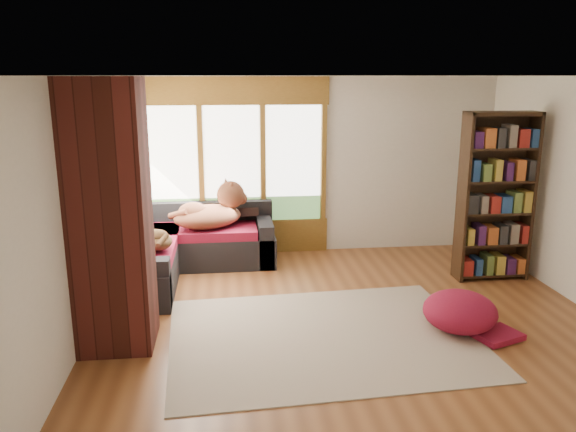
{
  "coord_description": "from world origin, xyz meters",
  "views": [
    {
      "loc": [
        -1.32,
        -5.67,
        2.6
      ],
      "look_at": [
        -0.56,
        0.89,
        0.95
      ],
      "focal_mm": 35.0,
      "sensor_mm": 36.0,
      "label": 1
    }
  ],
  "objects_px": {
    "area_rug": "(323,336)",
    "pouf": "(460,310)",
    "brick_chimney": "(111,217)",
    "bookshelf": "(496,197)",
    "dog_brindle": "(149,234)",
    "dog_tan": "(213,209)",
    "sectional_sofa": "(179,251)"
  },
  "relations": [
    {
      "from": "area_rug",
      "to": "pouf",
      "type": "height_order",
      "value": "pouf"
    },
    {
      "from": "brick_chimney",
      "to": "area_rug",
      "type": "height_order",
      "value": "brick_chimney"
    },
    {
      "from": "bookshelf",
      "to": "dog_brindle",
      "type": "relative_size",
      "value": 2.68
    },
    {
      "from": "area_rug",
      "to": "dog_tan",
      "type": "distance_m",
      "value": 2.77
    },
    {
      "from": "brick_chimney",
      "to": "dog_tan",
      "type": "xyz_separation_m",
      "value": [
        0.92,
        2.29,
        -0.49
      ]
    },
    {
      "from": "bookshelf",
      "to": "pouf",
      "type": "height_order",
      "value": "bookshelf"
    },
    {
      "from": "bookshelf",
      "to": "dog_tan",
      "type": "xyz_separation_m",
      "value": [
        -3.62,
        0.92,
        -0.27
      ]
    },
    {
      "from": "dog_tan",
      "to": "dog_brindle",
      "type": "xyz_separation_m",
      "value": [
        -0.77,
        -0.88,
        -0.08
      ]
    },
    {
      "from": "area_rug",
      "to": "dog_brindle",
      "type": "height_order",
      "value": "dog_brindle"
    },
    {
      "from": "brick_chimney",
      "to": "sectional_sofa",
      "type": "distance_m",
      "value": 2.32
    },
    {
      "from": "sectional_sofa",
      "to": "dog_brindle",
      "type": "xyz_separation_m",
      "value": [
        -0.3,
        -0.63,
        0.43
      ]
    },
    {
      "from": "pouf",
      "to": "dog_brindle",
      "type": "relative_size",
      "value": 0.94
    },
    {
      "from": "area_rug",
      "to": "dog_brindle",
      "type": "bearing_deg",
      "value": 141.25
    },
    {
      "from": "area_rug",
      "to": "dog_brindle",
      "type": "relative_size",
      "value": 3.82
    },
    {
      "from": "sectional_sofa",
      "to": "area_rug",
      "type": "height_order",
      "value": "sectional_sofa"
    },
    {
      "from": "brick_chimney",
      "to": "sectional_sofa",
      "type": "height_order",
      "value": "brick_chimney"
    },
    {
      "from": "area_rug",
      "to": "brick_chimney",
      "type": "bearing_deg",
      "value": 177.02
    },
    {
      "from": "bookshelf",
      "to": "sectional_sofa",
      "type": "bearing_deg",
      "value": 170.56
    },
    {
      "from": "brick_chimney",
      "to": "bookshelf",
      "type": "height_order",
      "value": "brick_chimney"
    },
    {
      "from": "pouf",
      "to": "brick_chimney",
      "type": "bearing_deg",
      "value": 178.26
    },
    {
      "from": "area_rug",
      "to": "bookshelf",
      "type": "bearing_deg",
      "value": 30.54
    },
    {
      "from": "dog_brindle",
      "to": "brick_chimney",
      "type": "bearing_deg",
      "value": 141.24
    },
    {
      "from": "area_rug",
      "to": "sectional_sofa",
      "type": "bearing_deg",
      "value": 126.54
    },
    {
      "from": "sectional_sofa",
      "to": "dog_tan",
      "type": "height_order",
      "value": "dog_tan"
    },
    {
      "from": "brick_chimney",
      "to": "dog_brindle",
      "type": "relative_size",
      "value": 3.21
    },
    {
      "from": "area_rug",
      "to": "pouf",
      "type": "xyz_separation_m",
      "value": [
        1.45,
        0.0,
        0.21
      ]
    },
    {
      "from": "pouf",
      "to": "dog_brindle",
      "type": "height_order",
      "value": "dog_brindle"
    },
    {
      "from": "dog_tan",
      "to": "dog_brindle",
      "type": "relative_size",
      "value": 1.39
    },
    {
      "from": "sectional_sofa",
      "to": "brick_chimney",
      "type": "bearing_deg",
      "value": -103.29
    },
    {
      "from": "bookshelf",
      "to": "area_rug",
      "type": "bearing_deg",
      "value": -149.46
    },
    {
      "from": "bookshelf",
      "to": "dog_tan",
      "type": "height_order",
      "value": "bookshelf"
    },
    {
      "from": "sectional_sofa",
      "to": "bookshelf",
      "type": "distance_m",
      "value": 4.22
    }
  ]
}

